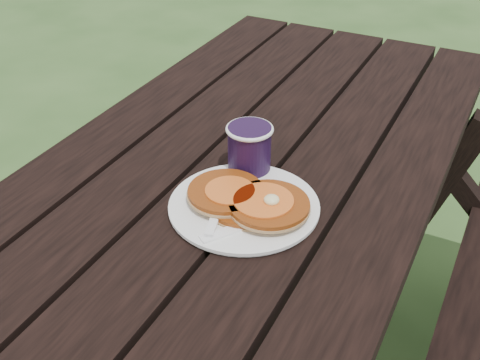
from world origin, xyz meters
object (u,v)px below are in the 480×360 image
at_px(coffee_cup, 249,147).
at_px(plate, 244,207).
at_px(pancake_stack, 248,200).
at_px(picnic_table, 219,329).

bearing_deg(coffee_cup, plate, -68.48).
xyz_separation_m(pancake_stack, coffee_cup, (-0.05, 0.12, 0.03)).
bearing_deg(picnic_table, plate, -24.27).
distance_m(pancake_stack, coffee_cup, 0.13).
xyz_separation_m(picnic_table, pancake_stack, (0.09, -0.04, 0.41)).
xyz_separation_m(picnic_table, coffee_cup, (0.03, 0.08, 0.44)).
bearing_deg(plate, picnic_table, 155.73).
xyz_separation_m(plate, coffee_cup, (-0.04, 0.11, 0.05)).
relative_size(picnic_table, pancake_stack, 8.13).
relative_size(picnic_table, plate, 6.94).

